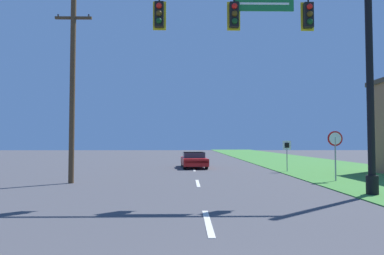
{
  "coord_description": "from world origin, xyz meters",
  "views": [
    {
      "loc": [
        -0.52,
        -2.53,
        1.99
      ],
      "look_at": [
        0.0,
        32.86,
        3.49
      ],
      "focal_mm": 32.0,
      "sensor_mm": 36.0,
      "label": 1
    }
  ],
  "objects_px": {
    "stop_sign": "(335,144)",
    "utility_pole_near": "(72,87)",
    "signal_mast": "(307,54)",
    "route_sign_post": "(287,149)",
    "car_ahead": "(194,160)"
  },
  "relations": [
    {
      "from": "car_ahead",
      "to": "route_sign_post",
      "type": "bearing_deg",
      "value": -32.46
    },
    {
      "from": "route_sign_post",
      "to": "stop_sign",
      "type": "bearing_deg",
      "value": -81.48
    },
    {
      "from": "stop_sign",
      "to": "utility_pole_near",
      "type": "xyz_separation_m",
      "value": [
        -13.1,
        -0.47,
        2.8
      ]
    },
    {
      "from": "signal_mast",
      "to": "route_sign_post",
      "type": "relative_size",
      "value": 4.52
    },
    {
      "from": "car_ahead",
      "to": "route_sign_post",
      "type": "xyz_separation_m",
      "value": [
        6.13,
        -3.9,
        0.92
      ]
    },
    {
      "from": "signal_mast",
      "to": "car_ahead",
      "type": "relative_size",
      "value": 1.96
    },
    {
      "from": "signal_mast",
      "to": "stop_sign",
      "type": "relative_size",
      "value": 3.67
    },
    {
      "from": "stop_sign",
      "to": "route_sign_post",
      "type": "bearing_deg",
      "value": 98.52
    },
    {
      "from": "stop_sign",
      "to": "utility_pole_near",
      "type": "distance_m",
      "value": 13.4
    },
    {
      "from": "car_ahead",
      "to": "utility_pole_near",
      "type": "height_order",
      "value": "utility_pole_near"
    },
    {
      "from": "signal_mast",
      "to": "utility_pole_near",
      "type": "height_order",
      "value": "utility_pole_near"
    },
    {
      "from": "signal_mast",
      "to": "route_sign_post",
      "type": "height_order",
      "value": "signal_mast"
    },
    {
      "from": "car_ahead",
      "to": "route_sign_post",
      "type": "relative_size",
      "value": 2.3
    },
    {
      "from": "car_ahead",
      "to": "route_sign_post",
      "type": "height_order",
      "value": "route_sign_post"
    },
    {
      "from": "car_ahead",
      "to": "signal_mast",
      "type": "bearing_deg",
      "value": -73.89
    }
  ]
}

